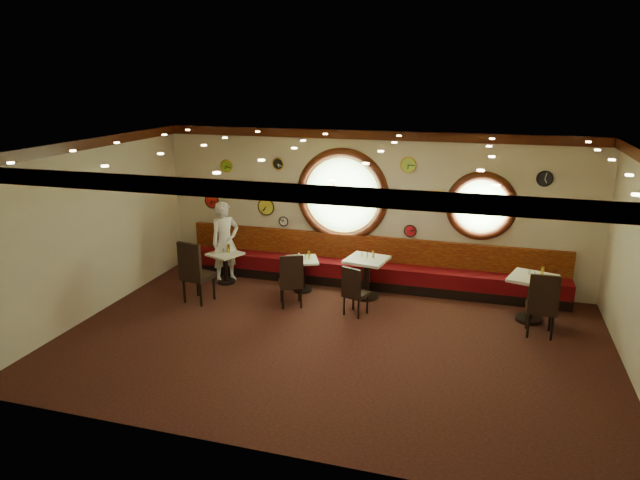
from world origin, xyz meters
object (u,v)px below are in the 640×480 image
Objects in this scene: condiment_b_bottle at (309,255)px; waiter at (225,242)px; condiment_d_salt at (529,272)px; chair_c at (354,288)px; condiment_a_salt at (223,250)px; table_a at (226,264)px; condiment_a_pepper at (223,251)px; condiment_a_bottle at (228,248)px; table_b at (302,271)px; table_c at (366,273)px; chair_d at (542,301)px; chair_a at (194,268)px; table_d at (531,293)px; condiment_c_bottle at (373,254)px; condiment_c_salt at (362,254)px; condiment_d_pepper at (535,274)px; condiment_b_salt at (299,255)px; condiment_c_pepper at (367,255)px; chair_b at (291,277)px; condiment_b_pepper at (305,257)px; condiment_d_bottle at (543,272)px.

condiment_b_bottle is 1.88m from waiter.
chair_c is at bearing -165.27° from condiment_d_salt.
condiment_a_salt is 0.18m from waiter.
condiment_a_pepper is at bearing -163.26° from table_a.
waiter reaches higher than condiment_a_bottle.
table_c is at bearing -0.15° from table_b.
chair_d is at bearing -12.40° from condiment_b_bottle.
chair_a is 6.19m from condiment_d_salt.
table_d is at bearing -54.40° from waiter.
condiment_c_salt is at bearing 175.68° from condiment_c_bottle.
table_c is 3.09m from condiment_d_pepper.
table_a is 1.11× the size of chair_d.
condiment_c_pepper is (1.42, -0.03, 0.14)m from condiment_b_salt.
chair_d is 4.64× the size of condiment_c_bottle.
table_c is 0.92× the size of table_d.
condiment_c_bottle is at bearing 2.56° from table_b.
chair_c is at bearing -17.40° from condiment_a_salt.
condiment_d_salt reaches higher than condiment_a_salt.
table_c is 7.96× the size of condiment_b_salt.
condiment_b_bottle is (0.12, 0.07, 0.34)m from table_b.
table_b is at bearing 179.85° from table_c.
condiment_a_salt is at bearing 129.26° from chair_b.
condiment_a_bottle is at bearing 36.05° from condiment_a_pepper.
condiment_a_salt is 3.22m from condiment_c_bottle.
condiment_b_pepper is at bearing 0.99° from condiment_a_pepper.
chair_c reaches higher than condiment_a_bottle.
condiment_b_bottle reaches higher than condiment_a_salt.
chair_a is 6.86× the size of condiment_b_pepper.
condiment_c_pepper reaches higher than condiment_a_pepper.
condiment_c_pepper is 3.09m from waiter.
condiment_a_salt reaches higher than table_a.
chair_d is at bearing -11.75° from condiment_b_salt.
condiment_d_bottle reaches higher than condiment_a_pepper.
waiter is at bearing 177.15° from condiment_d_bottle.
condiment_c_bottle is at bearing 31.27° from table_c.
condiment_c_bottle is 0.09× the size of waiter.
chair_a is 7.61× the size of condiment_c_pepper.
table_b is 4.49× the size of condiment_a_bottle.
condiment_d_bottle is at bearing -53.77° from waiter.
condiment_d_pepper is (-0.11, 0.66, 0.23)m from chair_d.
chair_c is (1.22, -0.06, -0.06)m from chair_b.
table_c is 0.36m from condiment_c_pepper.
chair_b is 2.05m from condiment_a_salt.
condiment_b_salt is (-4.59, 0.96, 0.09)m from chair_d.
condiment_a_pepper is (0.05, 1.17, 0.01)m from chair_a.
table_c is 9.45× the size of condiment_c_salt.
table_d is 4.27m from condiment_b_bottle.
table_a is 4.29× the size of condiment_a_bottle.
condiment_d_pepper is 6.16m from waiter.
condiment_a_bottle is at bearing 171.28° from chair_d.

